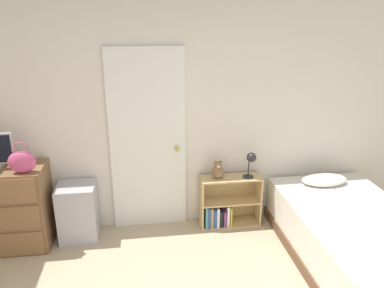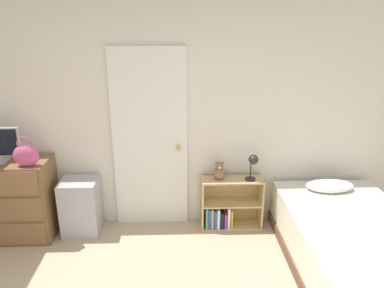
% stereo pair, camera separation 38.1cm
% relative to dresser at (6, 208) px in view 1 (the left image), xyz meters
% --- Properties ---
extents(wall_back, '(10.00, 0.06, 2.55)m').
position_rel_dresser_xyz_m(wall_back, '(1.68, 0.29, 0.82)').
color(wall_back, silver).
rests_on(wall_back, ground_plane).
extents(door_closed, '(0.84, 0.09, 2.06)m').
position_rel_dresser_xyz_m(door_closed, '(1.51, 0.24, 0.58)').
color(door_closed, white).
rests_on(door_closed, ground_plane).
extents(dresser, '(0.87, 0.49, 0.90)m').
position_rel_dresser_xyz_m(dresser, '(0.00, 0.00, 0.00)').
color(dresser, brown).
rests_on(dresser, ground_plane).
extents(handbag, '(0.26, 0.12, 0.32)m').
position_rel_dresser_xyz_m(handbag, '(0.28, -0.14, 0.57)').
color(handbag, '#C64C7F').
rests_on(handbag, dresser).
extents(storage_bin, '(0.41, 0.37, 0.64)m').
position_rel_dresser_xyz_m(storage_bin, '(0.72, 0.06, -0.13)').
color(storage_bin, '#ADADB7').
rests_on(storage_bin, ground_plane).
extents(bookshelf, '(0.70, 0.26, 0.60)m').
position_rel_dresser_xyz_m(bookshelf, '(2.38, 0.12, -0.21)').
color(bookshelf, tan).
rests_on(bookshelf, ground_plane).
extents(teddy_bear, '(0.14, 0.14, 0.21)m').
position_rel_dresser_xyz_m(teddy_bear, '(2.28, 0.11, 0.24)').
color(teddy_bear, '#8C6647').
rests_on(teddy_bear, bookshelf).
extents(desk_lamp, '(0.14, 0.13, 0.30)m').
position_rel_dresser_xyz_m(desk_lamp, '(2.65, 0.07, 0.37)').
color(desk_lamp, '#262628').
rests_on(desk_lamp, bookshelf).
extents(bed, '(1.18, 2.00, 0.63)m').
position_rel_dresser_xyz_m(bed, '(3.50, -0.75, -0.19)').
color(bed, brown).
rests_on(bed, ground_plane).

